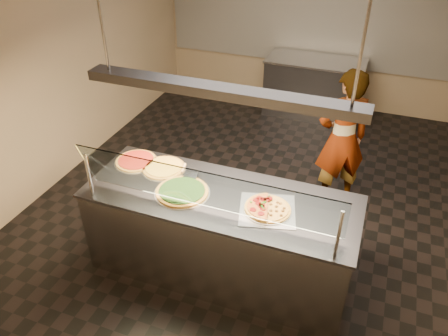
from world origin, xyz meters
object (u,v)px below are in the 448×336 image
at_px(pizza_cheese, 164,167).
at_px(prep_table, 313,87).
at_px(heat_lamp_housing, 220,91).
at_px(half_pizza_sausage, 279,210).
at_px(perforated_tray, 267,210).
at_px(pizza_spatula, 186,171).
at_px(sneeze_guard, 205,190).
at_px(pizza_tomato, 136,161).
at_px(worker, 342,139).
at_px(pizza_spinach, 182,191).
at_px(serving_counter, 221,234).
at_px(half_pizza_pepperoni, 257,205).

relative_size(pizza_cheese, prep_table, 0.28).
xyz_separation_m(pizza_cheese, heat_lamp_housing, (0.68, -0.21, 1.01)).
xyz_separation_m(half_pizza_sausage, heat_lamp_housing, (-0.56, 0.05, 0.99)).
xyz_separation_m(perforated_tray, heat_lamp_housing, (-0.46, 0.05, 1.01)).
bearing_deg(pizza_spatula, heat_lamp_housing, -26.63).
height_order(sneeze_guard, pizza_tomato, sneeze_guard).
height_order(sneeze_guard, perforated_tray, sneeze_guard).
bearing_deg(perforated_tray, prep_table, 94.53).
bearing_deg(worker, prep_table, -103.94).
bearing_deg(heat_lamp_housing, pizza_cheese, 162.61).
height_order(pizza_spatula, worker, worker).
distance_m(perforated_tray, pizza_cheese, 1.17).
distance_m(perforated_tray, half_pizza_sausage, 0.10).
bearing_deg(half_pizza_sausage, pizza_spinach, -178.06).
distance_m(pizza_cheese, pizza_spatula, 0.24).
xyz_separation_m(serving_counter, pizza_spatula, (-0.44, 0.22, 0.49)).
bearing_deg(pizza_spinach, serving_counter, 13.50).
bearing_deg(sneeze_guard, prep_table, 87.95).
xyz_separation_m(serving_counter, prep_table, (0.15, 3.85, 0.00)).
relative_size(pizza_cheese, heat_lamp_housing, 0.19).
height_order(prep_table, heat_lamp_housing, heat_lamp_housing).
height_order(perforated_tray, half_pizza_sausage, half_pizza_sausage).
height_order(half_pizza_sausage, pizza_spinach, half_pizza_sausage).
bearing_deg(pizza_tomato, pizza_spinach, -25.15).
relative_size(half_pizza_pepperoni, half_pizza_sausage, 1.00).
bearing_deg(serving_counter, half_pizza_pepperoni, -8.00).
bearing_deg(half_pizza_pepperoni, half_pizza_sausage, -0.12).
height_order(pizza_cheese, prep_table, pizza_cheese).
xyz_separation_m(sneeze_guard, pizza_spinach, (-0.34, 0.26, -0.28)).
bearing_deg(half_pizza_pepperoni, pizza_spinach, -177.51).
bearing_deg(pizza_spatula, serving_counter, -26.63).
height_order(half_pizza_pepperoni, pizza_cheese, half_pizza_pepperoni).
bearing_deg(pizza_cheese, pizza_spatula, 1.37).
relative_size(pizza_spinach, pizza_tomato, 1.19).
height_order(half_pizza_sausage, pizza_spatula, half_pizza_sausage).
distance_m(pizza_spinach, heat_lamp_housing, 1.06).
height_order(pizza_cheese, pizza_spatula, pizza_spatula).
height_order(pizza_spinach, pizza_tomato, pizza_spinach).
relative_size(half_pizza_pepperoni, pizza_spinach, 0.84).
bearing_deg(pizza_cheese, heat_lamp_housing, -17.39).
relative_size(serving_counter, perforated_tray, 4.32).
relative_size(half_pizza_sausage, pizza_spatula, 1.91).
bearing_deg(pizza_spinach, half_pizza_pepperoni, 2.49).
distance_m(pizza_spatula, prep_table, 3.71).
height_order(perforated_tray, pizza_tomato, pizza_tomato).
bearing_deg(pizza_spatula, sneeze_guard, -52.15).
bearing_deg(heat_lamp_housing, half_pizza_pepperoni, -8.00).
height_order(half_pizza_sausage, pizza_cheese, half_pizza_sausage).
height_order(pizza_tomato, heat_lamp_housing, heat_lamp_housing).
relative_size(half_pizza_pepperoni, pizza_cheese, 0.98).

